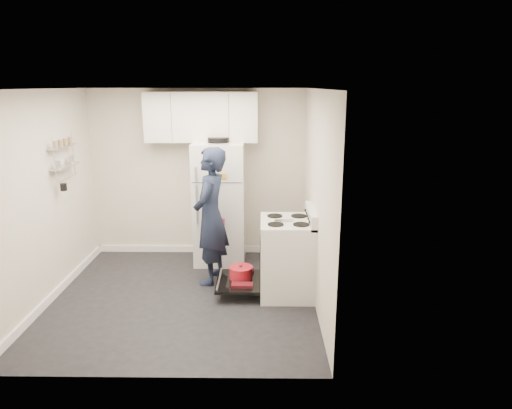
{
  "coord_description": "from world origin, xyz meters",
  "views": [
    {
      "loc": [
        0.96,
        -5.15,
        2.54
      ],
      "look_at": [
        0.89,
        0.53,
        1.05
      ],
      "focal_mm": 32.0,
      "sensor_mm": 36.0,
      "label": 1
    }
  ],
  "objects_px": {
    "refrigerator": "(220,203)",
    "person": "(211,216)",
    "electric_range": "(286,258)",
    "open_oven_door": "(240,277)"
  },
  "relations": [
    {
      "from": "person",
      "to": "open_oven_door",
      "type": "bearing_deg",
      "value": 63.13
    },
    {
      "from": "electric_range",
      "to": "person",
      "type": "height_order",
      "value": "person"
    },
    {
      "from": "electric_range",
      "to": "open_oven_door",
      "type": "height_order",
      "value": "electric_range"
    },
    {
      "from": "open_oven_door",
      "to": "refrigerator",
      "type": "height_order",
      "value": "refrigerator"
    },
    {
      "from": "refrigerator",
      "to": "person",
      "type": "xyz_separation_m",
      "value": [
        -0.05,
        -0.74,
        0.01
      ]
    },
    {
      "from": "refrigerator",
      "to": "person",
      "type": "distance_m",
      "value": 0.74
    },
    {
      "from": "electric_range",
      "to": "open_oven_door",
      "type": "bearing_deg",
      "value": 176.71
    },
    {
      "from": "open_oven_door",
      "to": "person",
      "type": "bearing_deg",
      "value": 140.06
    },
    {
      "from": "person",
      "to": "electric_range",
      "type": "bearing_deg",
      "value": 82.76
    },
    {
      "from": "person",
      "to": "refrigerator",
      "type": "bearing_deg",
      "value": -170.76
    }
  ]
}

